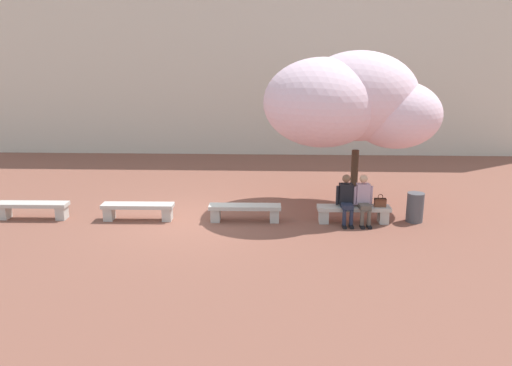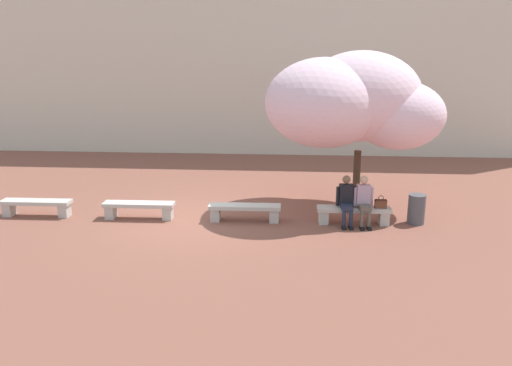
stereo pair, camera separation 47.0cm
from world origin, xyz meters
name	(u,v)px [view 1 (the left image)]	position (x,y,z in m)	size (l,w,h in m)	color
ground_plane	(192,221)	(0.00, 0.00, 0.00)	(100.00, 100.00, 0.00)	brown
building_facade	(227,45)	(0.00, 10.87, 4.62)	(28.00, 4.00, 9.25)	beige
stone_bench_west_end	(33,208)	(-4.28, 0.00, 0.31)	(1.91, 0.45, 0.45)	#BCB7AD
stone_bench_near_west	(138,209)	(-1.43, 0.00, 0.31)	(1.91, 0.45, 0.45)	#BCB7AD
stone_bench_center	(245,210)	(1.43, 0.00, 0.31)	(1.91, 0.45, 0.45)	#BCB7AD
stone_bench_near_east	(354,211)	(4.28, 0.00, 0.31)	(1.91, 0.45, 0.45)	#BCB7AD
person_seated_left	(346,198)	(4.07, -0.05, 0.70)	(0.51, 0.70, 1.29)	black
person_seated_right	(364,198)	(4.51, -0.05, 0.70)	(0.51, 0.70, 1.29)	black
handbag	(380,202)	(4.95, -0.01, 0.58)	(0.30, 0.15, 0.34)	brown
cherry_tree_main	(349,102)	(4.25, 1.54, 3.00)	(4.93, 3.53, 4.40)	#473323
trash_bin	(415,207)	(5.91, 0.16, 0.39)	(0.44, 0.44, 0.78)	#4C4C51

